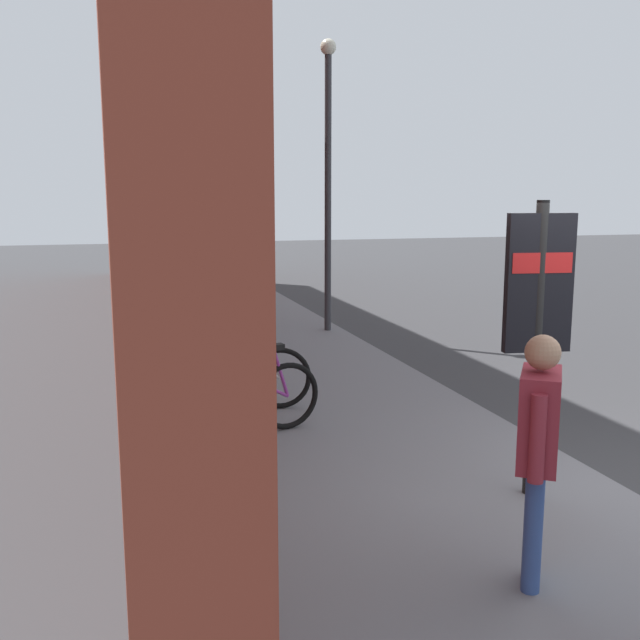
{
  "coord_description": "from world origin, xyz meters",
  "views": [
    {
      "loc": [
        -4.64,
        4.1,
        2.55
      ],
      "look_at": [
        2.65,
        1.95,
        1.23
      ],
      "focal_mm": 40.25,
      "sensor_mm": 36.0,
      "label": 1
    }
  ],
  "objects_px": {
    "bicycle_leaning_wall": "(242,400)",
    "street_lamp": "(328,162)",
    "transit_info_sign": "(538,302)",
    "pedestrian_by_facade": "(217,278)",
    "bicycle_end_of_row": "(235,377)",
    "pedestrian_crossing_street": "(538,436)",
    "bicycle_nearest_sign": "(207,357)"
  },
  "relations": [
    {
      "from": "bicycle_end_of_row",
      "to": "street_lamp",
      "type": "bearing_deg",
      "value": -28.91
    },
    {
      "from": "bicycle_nearest_sign",
      "to": "pedestrian_by_facade",
      "type": "distance_m",
      "value": 3.32
    },
    {
      "from": "bicycle_nearest_sign",
      "to": "pedestrian_by_facade",
      "type": "xyz_separation_m",
      "value": [
        3.19,
        -0.62,
        0.66
      ]
    },
    {
      "from": "bicycle_nearest_sign",
      "to": "street_lamp",
      "type": "distance_m",
      "value": 5.02
    },
    {
      "from": "pedestrian_by_facade",
      "to": "street_lamp",
      "type": "height_order",
      "value": "street_lamp"
    },
    {
      "from": "transit_info_sign",
      "to": "pedestrian_by_facade",
      "type": "bearing_deg",
      "value": 11.37
    },
    {
      "from": "bicycle_end_of_row",
      "to": "transit_info_sign",
      "type": "relative_size",
      "value": 0.73
    },
    {
      "from": "bicycle_leaning_wall",
      "to": "transit_info_sign",
      "type": "relative_size",
      "value": 0.73
    },
    {
      "from": "bicycle_leaning_wall",
      "to": "pedestrian_by_facade",
      "type": "bearing_deg",
      "value": -5.89
    },
    {
      "from": "bicycle_leaning_wall",
      "to": "street_lamp",
      "type": "xyz_separation_m",
      "value": [
        5.44,
        -2.58,
        2.64
      ]
    },
    {
      "from": "transit_info_sign",
      "to": "street_lamp",
      "type": "distance_m",
      "value": 7.65
    },
    {
      "from": "transit_info_sign",
      "to": "street_lamp",
      "type": "height_order",
      "value": "street_lamp"
    },
    {
      "from": "bicycle_leaning_wall",
      "to": "bicycle_end_of_row",
      "type": "xyz_separation_m",
      "value": [
        0.94,
        -0.09,
        0.0
      ]
    },
    {
      "from": "bicycle_end_of_row",
      "to": "pedestrian_by_facade",
      "type": "bearing_deg",
      "value": -5.95
    },
    {
      "from": "bicycle_end_of_row",
      "to": "pedestrian_crossing_street",
      "type": "xyz_separation_m",
      "value": [
        -4.25,
        -1.15,
        0.6
      ]
    },
    {
      "from": "bicycle_leaning_wall",
      "to": "pedestrian_crossing_street",
      "type": "height_order",
      "value": "pedestrian_crossing_street"
    },
    {
      "from": "bicycle_end_of_row",
      "to": "bicycle_nearest_sign",
      "type": "xyz_separation_m",
      "value": [
        1.15,
        0.17,
        0.0
      ]
    },
    {
      "from": "bicycle_end_of_row",
      "to": "pedestrian_crossing_street",
      "type": "height_order",
      "value": "pedestrian_crossing_street"
    },
    {
      "from": "bicycle_nearest_sign",
      "to": "pedestrian_crossing_street",
      "type": "relative_size",
      "value": 1.1
    },
    {
      "from": "bicycle_nearest_sign",
      "to": "pedestrian_crossing_street",
      "type": "height_order",
      "value": "pedestrian_crossing_street"
    },
    {
      "from": "bicycle_leaning_wall",
      "to": "bicycle_nearest_sign",
      "type": "relative_size",
      "value": 0.98
    },
    {
      "from": "bicycle_leaning_wall",
      "to": "street_lamp",
      "type": "distance_m",
      "value": 6.57
    },
    {
      "from": "bicycle_nearest_sign",
      "to": "street_lamp",
      "type": "relative_size",
      "value": 0.35
    },
    {
      "from": "transit_info_sign",
      "to": "bicycle_leaning_wall",
      "type": "bearing_deg",
      "value": 44.52
    },
    {
      "from": "bicycle_leaning_wall",
      "to": "pedestrian_by_facade",
      "type": "relative_size",
      "value": 1.01
    },
    {
      "from": "transit_info_sign",
      "to": "pedestrian_by_facade",
      "type": "relative_size",
      "value": 1.4
    },
    {
      "from": "bicycle_nearest_sign",
      "to": "transit_info_sign",
      "type": "relative_size",
      "value": 0.74
    },
    {
      "from": "pedestrian_crossing_street",
      "to": "street_lamp",
      "type": "relative_size",
      "value": 0.32
    },
    {
      "from": "bicycle_nearest_sign",
      "to": "pedestrian_by_facade",
      "type": "bearing_deg",
      "value": -11.02
    },
    {
      "from": "pedestrian_crossing_street",
      "to": "pedestrian_by_facade",
      "type": "distance_m",
      "value": 8.63
    },
    {
      "from": "bicycle_leaning_wall",
      "to": "transit_info_sign",
      "type": "xyz_separation_m",
      "value": [
        -2.06,
        -2.02,
        1.21
      ]
    },
    {
      "from": "bicycle_end_of_row",
      "to": "transit_info_sign",
      "type": "bearing_deg",
      "value": -147.2
    }
  ]
}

